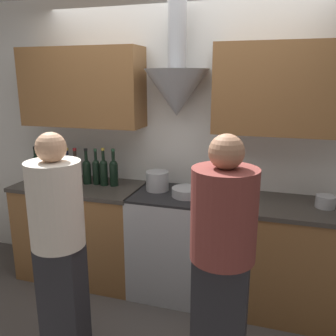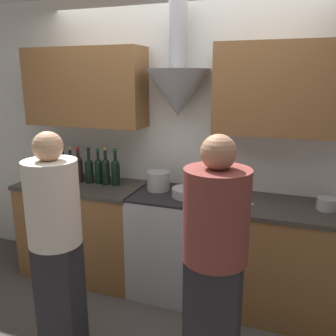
% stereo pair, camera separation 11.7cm
% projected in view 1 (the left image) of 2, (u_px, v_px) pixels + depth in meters
% --- Properties ---
extents(ground_plane, '(12.00, 12.00, 0.00)m').
position_uv_depth(ground_plane, '(159.00, 311.00, 2.96)').
color(ground_plane, '#4C4744').
extents(wall_back, '(8.40, 0.55, 2.60)m').
position_uv_depth(wall_back, '(178.00, 127.00, 3.18)').
color(wall_back, white).
rests_on(wall_back, ground_plane).
extents(counter_left, '(1.17, 0.62, 0.92)m').
position_uv_depth(counter_left, '(82.00, 230.00, 3.43)').
color(counter_left, brown).
rests_on(counter_left, ground_plane).
extents(counter_right, '(1.06, 0.62, 0.92)m').
position_uv_depth(counter_right, '(269.00, 256.00, 2.93)').
color(counter_right, brown).
rests_on(counter_right, ground_plane).
extents(stove_range, '(0.65, 0.60, 0.92)m').
position_uv_depth(stove_range, '(171.00, 242.00, 3.17)').
color(stove_range, '#A8AAAF').
rests_on(stove_range, ground_plane).
extents(wine_bottle_0, '(0.07, 0.07, 0.32)m').
position_uv_depth(wine_bottle_0, '(36.00, 166.00, 3.47)').
color(wine_bottle_0, black).
rests_on(wine_bottle_0, counter_left).
extents(wine_bottle_1, '(0.07, 0.07, 0.32)m').
position_uv_depth(wine_bottle_1, '(45.00, 166.00, 3.46)').
color(wine_bottle_1, black).
rests_on(wine_bottle_1, counter_left).
extents(wine_bottle_2, '(0.07, 0.07, 0.32)m').
position_uv_depth(wine_bottle_2, '(51.00, 167.00, 3.42)').
color(wine_bottle_2, black).
rests_on(wine_bottle_2, counter_left).
extents(wine_bottle_3, '(0.07, 0.07, 0.33)m').
position_uv_depth(wine_bottle_3, '(60.00, 168.00, 3.41)').
color(wine_bottle_3, black).
rests_on(wine_bottle_3, counter_left).
extents(wine_bottle_4, '(0.07, 0.07, 0.33)m').
position_uv_depth(wine_bottle_4, '(68.00, 168.00, 3.37)').
color(wine_bottle_4, black).
rests_on(wine_bottle_4, counter_left).
extents(wine_bottle_5, '(0.08, 0.08, 0.33)m').
position_uv_depth(wine_bottle_5, '(76.00, 169.00, 3.33)').
color(wine_bottle_5, black).
rests_on(wine_bottle_5, counter_left).
extents(wine_bottle_6, '(0.08, 0.08, 0.34)m').
position_uv_depth(wine_bottle_6, '(87.00, 170.00, 3.31)').
color(wine_bottle_6, black).
rests_on(wine_bottle_6, counter_left).
extents(wine_bottle_7, '(0.07, 0.07, 0.34)m').
position_uv_depth(wine_bottle_7, '(96.00, 170.00, 3.29)').
color(wine_bottle_7, black).
rests_on(wine_bottle_7, counter_left).
extents(wine_bottle_8, '(0.07, 0.07, 0.35)m').
position_uv_depth(wine_bottle_8, '(104.00, 171.00, 3.26)').
color(wine_bottle_8, black).
rests_on(wine_bottle_8, counter_left).
extents(wine_bottle_9, '(0.08, 0.08, 0.35)m').
position_uv_depth(wine_bottle_9, '(114.00, 171.00, 3.24)').
color(wine_bottle_9, black).
rests_on(wine_bottle_9, counter_left).
extents(stock_pot, '(0.20, 0.20, 0.17)m').
position_uv_depth(stock_pot, '(157.00, 181.00, 3.13)').
color(stock_pot, '#A8AAAF').
rests_on(stock_pot, stove_range).
extents(mixing_bowl, '(0.26, 0.26, 0.07)m').
position_uv_depth(mixing_bowl, '(187.00, 192.00, 2.98)').
color(mixing_bowl, '#A8AAAF').
rests_on(mixing_bowl, stove_range).
extents(orange_fruit, '(0.07, 0.07, 0.07)m').
position_uv_depth(orange_fruit, '(228.00, 188.00, 3.08)').
color(orange_fruit, orange).
rests_on(orange_fruit, counter_right).
extents(saucepan, '(0.15, 0.15, 0.09)m').
position_uv_depth(saucepan, '(325.00, 202.00, 2.72)').
color(saucepan, '#A8AAAF').
rests_on(saucepan, counter_right).
extents(chefs_knife, '(0.22, 0.17, 0.01)m').
position_uv_depth(chefs_knife, '(240.00, 200.00, 2.89)').
color(chefs_knife, silver).
rests_on(chefs_knife, counter_right).
extents(person_foreground_left, '(0.34, 0.34, 1.57)m').
position_uv_depth(person_foreground_left, '(59.00, 241.00, 2.30)').
color(person_foreground_left, '#28282D').
rests_on(person_foreground_left, ground_plane).
extents(person_foreground_right, '(0.36, 0.36, 1.61)m').
position_uv_depth(person_foreground_right, '(222.00, 263.00, 1.99)').
color(person_foreground_right, '#28282D').
rests_on(person_foreground_right, ground_plane).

